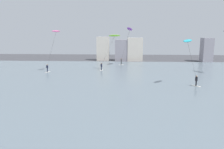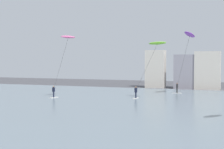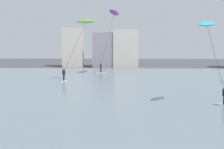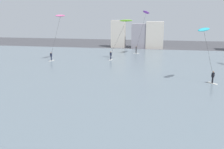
{
  "view_description": "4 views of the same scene",
  "coord_description": "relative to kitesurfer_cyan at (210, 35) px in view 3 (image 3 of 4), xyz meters",
  "views": [
    {
      "loc": [
        -1.67,
        -6.71,
        7.9
      ],
      "look_at": [
        -2.85,
        13.08,
        4.26
      ],
      "focal_mm": 35.31,
      "sensor_mm": 36.0,
      "label": 1
    },
    {
      "loc": [
        5.54,
        -2.8,
        5.44
      ],
      "look_at": [
        0.19,
        11.91,
        4.72
      ],
      "focal_mm": 53.33,
      "sensor_mm": 36.0,
      "label": 2
    },
    {
      "loc": [
        0.43,
        -1.54,
        6.2
      ],
      "look_at": [
        0.04,
        13.1,
        4.39
      ],
      "focal_mm": 54.1,
      "sensor_mm": 36.0,
      "label": 3
    },
    {
      "loc": [
        1.87,
        -5.71,
        8.89
      ],
      "look_at": [
        -1.91,
        15.08,
        3.63
      ],
      "focal_mm": 39.38,
      "sensor_mm": 36.0,
      "label": 4
    }
  ],
  "objects": [
    {
      "name": "kitesurfer_lime",
      "position": [
        -12.22,
        14.07,
        0.7
      ],
      "size": [
        4.51,
        2.09,
        7.79
      ],
      "color": "silver",
      "rests_on": "water_bay"
    },
    {
      "name": "kitesurfer_cyan",
      "position": [
        0.0,
        0.0,
        0.0
      ],
      "size": [
        3.25,
        2.47,
        7.19
      ],
      "color": "silver",
      "rests_on": "water_bay"
    },
    {
      "name": "far_shore_buildings",
      "position": [
        -5.17,
        32.54,
        -2.64
      ],
      "size": [
        33.43,
        4.95,
        7.18
      ],
      "color": "beige",
      "rests_on": "ground"
    },
    {
      "name": "water_bay",
      "position": [
        -7.87,
        3.73,
        -5.98
      ],
      "size": [
        84.0,
        52.0,
        0.1
      ],
      "primitive_type": "cube",
      "color": "slate",
      "rests_on": "ground"
    },
    {
      "name": "kitesurfer_purple",
      "position": [
        -8.59,
        21.22,
        2.56
      ],
      "size": [
        3.65,
        4.04,
        9.61
      ],
      "color": "silver",
      "rests_on": "water_bay"
    }
  ]
}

